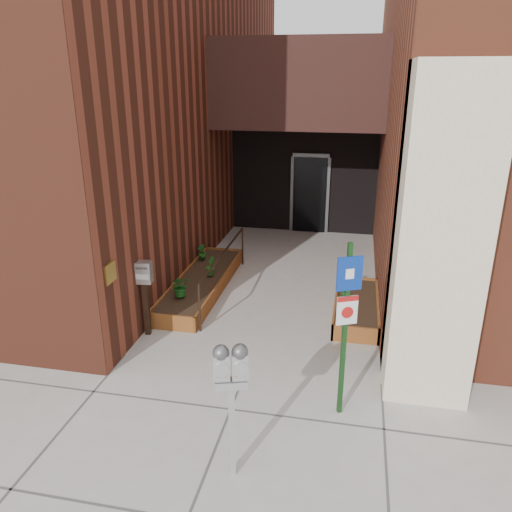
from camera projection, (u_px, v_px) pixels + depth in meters
The scene contains 15 objects.
ground at pixel (247, 369), 7.59m from camera, with size 80.00×80.00×0.00m, color #9E9991.
architecture at pixel (299, 41), 12.25m from camera, with size 20.00×14.60×10.00m.
planter_left at pixel (202, 284), 10.32m from camera, with size 0.90×3.60×0.30m.
planter_right at pixel (356, 308), 9.27m from camera, with size 0.80×2.20×0.30m.
handrail at pixel (224, 259), 9.97m from camera, with size 0.04×3.34×0.90m.
parking_meter at pixel (231, 376), 5.18m from camera, with size 0.38×0.23×1.65m.
sign_post at pixel (346, 314), 6.12m from camera, with size 0.30×0.15×2.37m.
payment_dropbox at pixel (144, 283), 8.29m from camera, with size 0.29×0.23×1.33m.
shrub_left_a at pixel (181, 286), 9.30m from camera, with size 0.37×0.37×0.41m, color #175318.
shrub_left_b at pixel (210, 266), 10.28m from camera, with size 0.21×0.21×0.39m, color #20631C.
shrub_left_c at pixel (202, 251), 11.21m from camera, with size 0.19×0.19×0.33m, color #22601B.
shrub_left_d at pixel (201, 252), 11.14m from camera, with size 0.19×0.19×0.35m, color #164F1B.
shrub_right_a at pixel (342, 313), 8.38m from camera, with size 0.17×0.17×0.30m, color #1C611B.
shrub_right_b at pixel (344, 289), 9.28m from camera, with size 0.16×0.16×0.30m, color #19591B.
shrub_right_c at pixel (345, 273), 9.97m from camera, with size 0.33×0.33×0.37m, color #1D5E1B.
Camera 1 is at (1.44, -6.38, 4.24)m, focal length 35.00 mm.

